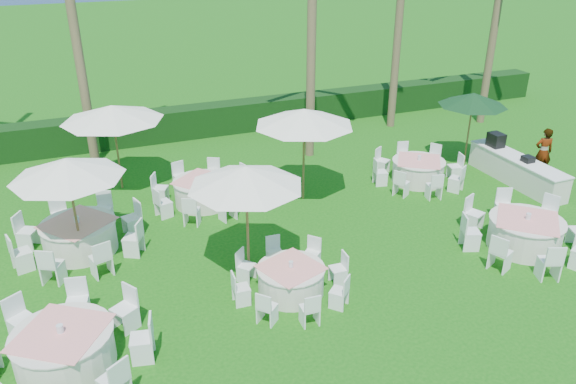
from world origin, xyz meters
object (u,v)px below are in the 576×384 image
at_px(umbrella_c, 112,113).
at_px(staff_person, 543,152).
at_px(banquet_table_b, 291,279).
at_px(banquet_table_c, 525,233).
at_px(umbrella_b, 246,177).
at_px(umbrella_green, 473,99).
at_px(banquet_table_e, 203,191).
at_px(umbrella_d, 304,117).
at_px(banquet_table_a, 64,349).
at_px(umbrella_a, 67,169).
at_px(banquet_table_d, 80,236).
at_px(banquet_table_f, 418,170).
at_px(buffet_table, 516,169).

bearing_deg(umbrella_c, staff_person, -17.47).
distance_m(banquet_table_b, banquet_table_c, 6.52).
height_order(umbrella_b, umbrella_green, umbrella_b).
bearing_deg(staff_person, banquet_table_e, 7.25).
distance_m(umbrella_d, staff_person, 8.56).
xyz_separation_m(banquet_table_a, umbrella_c, (1.99, 8.09, 2.10)).
relative_size(banquet_table_a, umbrella_c, 1.07).
xyz_separation_m(banquet_table_e, umbrella_a, (-3.67, -2.00, 2.12)).
relative_size(banquet_table_d, banquet_table_f, 1.10).
bearing_deg(buffet_table, umbrella_a, 178.87).
bearing_deg(umbrella_green, umbrella_c, 168.42).
relative_size(banquet_table_e, buffet_table, 0.81).
bearing_deg(banquet_table_d, umbrella_green, 5.32).
distance_m(banquet_table_f, umbrella_a, 10.97).
relative_size(banquet_table_d, umbrella_green, 1.29).
xyz_separation_m(banquet_table_c, umbrella_c, (-9.47, 7.81, 2.10)).
relative_size(banquet_table_a, umbrella_b, 1.17).
bearing_deg(banquet_table_e, banquet_table_f, -8.33).
bearing_deg(umbrella_green, banquet_table_e, 178.18).
xyz_separation_m(umbrella_b, umbrella_green, (9.44, 3.90, -0.25)).
height_order(umbrella_a, buffet_table, umbrella_a).
bearing_deg(umbrella_c, banquet_table_f, -18.71).
relative_size(banquet_table_a, banquet_table_c, 1.02).
distance_m(banquet_table_d, umbrella_b, 5.10).
relative_size(umbrella_a, staff_person, 1.65).
distance_m(banquet_table_c, banquet_table_e, 9.24).
xyz_separation_m(banquet_table_b, banquet_table_c, (6.51, -0.38, 0.08)).
distance_m(banquet_table_d, banquet_table_e, 3.98).
bearing_deg(umbrella_d, staff_person, -9.08).
relative_size(umbrella_c, umbrella_d, 1.04).
bearing_deg(umbrella_b, banquet_table_d, 144.69).
bearing_deg(buffet_table, umbrella_green, 104.25).
distance_m(umbrella_d, umbrella_green, 6.57).
height_order(banquet_table_a, banquet_table_b, banquet_table_a).
height_order(banquet_table_d, banquet_table_e, banquet_table_d).
bearing_deg(umbrella_d, banquet_table_a, -144.23).
distance_m(banquet_table_c, umbrella_c, 12.45).
xyz_separation_m(banquet_table_c, staff_person, (3.98, 3.57, 0.40)).
relative_size(banquet_table_f, umbrella_a, 1.09).
bearing_deg(banquet_table_c, banquet_table_b, 176.62).
bearing_deg(banquet_table_a, banquet_table_d, 83.34).
xyz_separation_m(banquet_table_d, umbrella_b, (3.77, -2.67, 2.17)).
xyz_separation_m(banquet_table_a, umbrella_d, (7.18, 5.17, 2.22)).
bearing_deg(banquet_table_b, umbrella_a, 143.11).
relative_size(banquet_table_a, staff_person, 1.99).
distance_m(umbrella_a, staff_person, 15.01).
bearing_deg(banquet_table_d, umbrella_c, 68.01).
bearing_deg(umbrella_b, umbrella_a, 149.68).
bearing_deg(umbrella_c, buffet_table, -19.66).
height_order(banquet_table_b, umbrella_green, umbrella_green).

